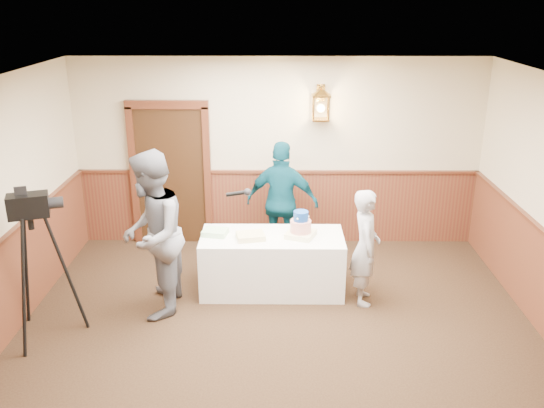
% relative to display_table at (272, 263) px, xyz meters
% --- Properties ---
extents(ground, '(7.00, 7.00, 0.00)m').
position_rel_display_table_xyz_m(ground, '(0.07, -1.90, -0.38)').
color(ground, black).
rests_on(ground, ground).
extents(room_shell, '(6.02, 7.02, 2.81)m').
position_rel_display_table_xyz_m(room_shell, '(0.02, -1.45, 1.15)').
color(room_shell, beige).
rests_on(room_shell, ground).
extents(display_table, '(1.80, 0.80, 0.75)m').
position_rel_display_table_xyz_m(display_table, '(0.00, 0.00, 0.00)').
color(display_table, white).
rests_on(display_table, ground).
extents(tiered_cake, '(0.42, 0.42, 0.34)m').
position_rel_display_table_xyz_m(tiered_cake, '(0.36, -0.02, 0.51)').
color(tiered_cake, '#F8F1BB').
rests_on(tiered_cake, display_table).
extents(sheet_cake_yellow, '(0.39, 0.32, 0.07)m').
position_rel_display_table_xyz_m(sheet_cake_yellow, '(-0.27, -0.09, 0.41)').
color(sheet_cake_yellow, '#FFE898').
rests_on(sheet_cake_yellow, display_table).
extents(sheet_cake_green, '(0.34, 0.29, 0.07)m').
position_rel_display_table_xyz_m(sheet_cake_green, '(-0.72, 0.03, 0.41)').
color(sheet_cake_green, '#A7E7A3').
rests_on(sheet_cake_green, display_table).
extents(interviewer, '(1.54, 0.97, 1.99)m').
position_rel_display_table_xyz_m(interviewer, '(-1.39, -0.56, 0.62)').
color(interviewer, slate).
rests_on(interviewer, ground).
extents(baker, '(0.37, 0.54, 1.46)m').
position_rel_display_table_xyz_m(baker, '(1.13, -0.29, 0.36)').
color(baker, '#9F9FA4').
rests_on(baker, ground).
extents(assistant_p, '(1.09, 0.63, 1.74)m').
position_rel_display_table_xyz_m(assistant_p, '(0.13, 0.92, 0.49)').
color(assistant_p, '#0B4151').
rests_on(assistant_p, ground).
extents(tv_camera_rig, '(0.65, 0.61, 1.67)m').
position_rel_display_table_xyz_m(tv_camera_rig, '(-2.53, -1.08, 0.37)').
color(tv_camera_rig, black).
rests_on(tv_camera_rig, ground).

